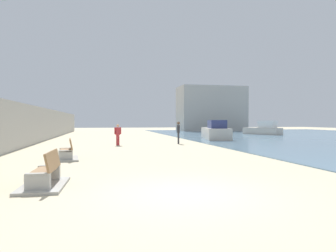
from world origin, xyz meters
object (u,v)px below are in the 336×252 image
object	(u,v)px
bench_far	(67,154)
person_standing	(178,131)
person_walking	(118,133)
boat_nearest	(215,132)
bench_near	(45,178)
boat_mid_bay	(263,129)

from	to	relation	value
bench_far	person_standing	size ratio (longest dim) A/B	1.25
bench_far	person_standing	world-z (taller)	person_standing
person_standing	person_walking	bearing A→B (deg)	-173.71
boat_nearest	bench_near	bearing A→B (deg)	-122.11
bench_near	person_standing	bearing A→B (deg)	63.13
bench_near	boat_nearest	xyz separation A→B (m)	(12.53, 19.97, 0.52)
bench_near	person_walking	world-z (taller)	person_walking
boat_mid_bay	person_standing	bearing A→B (deg)	-138.00
person_walking	person_standing	xyz separation A→B (m)	(4.77, 0.53, 0.12)
bench_near	person_walking	xyz separation A→B (m)	(2.59, 13.99, 0.68)
bench_far	boat_mid_bay	bearing A→B (deg)	44.25
bench_near	boat_mid_bay	world-z (taller)	boat_mid_bay
person_standing	boat_nearest	xyz separation A→B (m)	(5.18, 5.46, -0.29)
bench_far	boat_mid_bay	world-z (taller)	boat_mid_bay
boat_nearest	person_walking	bearing A→B (deg)	-148.97
bench_far	bench_near	bearing A→B (deg)	-88.67
bench_near	boat_nearest	world-z (taller)	boat_nearest
person_walking	boat_mid_bay	distance (m)	24.15
boat_mid_bay	bench_far	bearing A→B (deg)	-135.75
person_walking	person_standing	distance (m)	4.80
boat_mid_bay	boat_nearest	bearing A→B (deg)	-140.68
person_walking	bench_far	bearing A→B (deg)	-109.11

